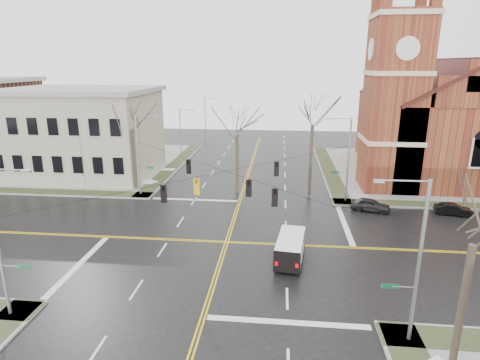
# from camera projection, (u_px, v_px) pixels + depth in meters

# --- Properties ---
(ground) EXTENTS (120.00, 120.00, 0.00)m
(ground) POSITION_uv_depth(u_px,v_px,m) (227.00, 242.00, 33.84)
(ground) COLOR black
(ground) RESTS_ON ground
(sidewalks) EXTENTS (80.00, 80.00, 0.17)m
(sidewalks) POSITION_uv_depth(u_px,v_px,m) (227.00, 241.00, 33.82)
(sidewalks) COLOR gray
(sidewalks) RESTS_ON ground
(road_markings) EXTENTS (100.00, 100.00, 0.01)m
(road_markings) POSITION_uv_depth(u_px,v_px,m) (227.00, 242.00, 33.84)
(road_markings) COLOR gold
(road_markings) RESTS_ON ground
(church) EXTENTS (24.28, 27.48, 27.50)m
(church) POSITION_uv_depth(u_px,v_px,m) (438.00, 112.00, 52.73)
(church) COLOR maroon
(church) RESTS_ON ground
(civic_building_a) EXTENTS (18.00, 14.00, 11.00)m
(civic_building_a) POSITION_uv_depth(u_px,v_px,m) (84.00, 134.00, 53.58)
(civic_building_a) COLOR tan
(civic_building_a) RESTS_ON ground
(signal_pole_ne) EXTENTS (2.75, 0.22, 9.00)m
(signal_pole_ne) POSITION_uv_depth(u_px,v_px,m) (347.00, 158.00, 42.33)
(signal_pole_ne) COLOR gray
(signal_pole_ne) RESTS_ON ground
(signal_pole_nw) EXTENTS (2.75, 0.22, 9.00)m
(signal_pole_nw) POSITION_uv_depth(u_px,v_px,m) (139.00, 153.00, 44.56)
(signal_pole_nw) COLOR gray
(signal_pole_nw) RESTS_ON ground
(signal_pole_se) EXTENTS (2.75, 0.22, 9.00)m
(signal_pole_se) POSITION_uv_depth(u_px,v_px,m) (416.00, 259.00, 20.36)
(signal_pole_se) COLOR gray
(signal_pole_se) RESTS_ON ground
(signal_pole_sw) EXTENTS (2.75, 0.22, 9.00)m
(signal_pole_sw) POSITION_uv_depth(u_px,v_px,m) (0.00, 239.00, 22.59)
(signal_pole_sw) COLOR gray
(signal_pole_sw) RESTS_ON ground
(span_wires) EXTENTS (23.02, 23.02, 0.03)m
(span_wires) POSITION_uv_depth(u_px,v_px,m) (226.00, 171.00, 32.11)
(span_wires) COLOR black
(span_wires) RESTS_ON ground
(traffic_signals) EXTENTS (8.21, 8.26, 1.30)m
(traffic_signals) POSITION_uv_depth(u_px,v_px,m) (225.00, 182.00, 31.69)
(traffic_signals) COLOR black
(traffic_signals) RESTS_ON ground
(streetlight_north_a) EXTENTS (2.30, 0.20, 8.00)m
(streetlight_north_a) POSITION_uv_depth(u_px,v_px,m) (181.00, 133.00, 60.39)
(streetlight_north_a) COLOR gray
(streetlight_north_a) RESTS_ON ground
(streetlight_north_b) EXTENTS (2.30, 0.20, 8.00)m
(streetlight_north_b) POSITION_uv_depth(u_px,v_px,m) (206.00, 116.00, 79.50)
(streetlight_north_b) COLOR gray
(streetlight_north_b) RESTS_ON ground
(cargo_van) EXTENTS (2.50, 5.14, 1.88)m
(cargo_van) POSITION_uv_depth(u_px,v_px,m) (291.00, 246.00, 30.58)
(cargo_van) COLOR white
(cargo_van) RESTS_ON ground
(parked_car_a) EXTENTS (4.17, 2.59, 1.32)m
(parked_car_a) POSITION_uv_depth(u_px,v_px,m) (370.00, 205.00, 40.81)
(parked_car_a) COLOR black
(parked_car_a) RESTS_ON ground
(parked_car_b) EXTENTS (3.64, 1.80, 1.15)m
(parked_car_b) POSITION_uv_depth(u_px,v_px,m) (453.00, 209.00, 39.79)
(parked_car_b) COLOR black
(parked_car_b) RESTS_ON ground
(tree_nw_far) EXTENTS (4.00, 4.00, 10.52)m
(tree_nw_far) POSITION_uv_depth(u_px,v_px,m) (132.00, 126.00, 45.92)
(tree_nw_far) COLOR #362F22
(tree_nw_far) RESTS_ON ground
(tree_nw_near) EXTENTS (4.00, 4.00, 9.95)m
(tree_nw_near) POSITION_uv_depth(u_px,v_px,m) (237.00, 131.00, 45.00)
(tree_nw_near) COLOR #362F22
(tree_nw_near) RESTS_ON ground
(tree_ne) EXTENTS (4.00, 4.00, 11.96)m
(tree_ne) POSITION_uv_depth(u_px,v_px,m) (313.00, 120.00, 43.22)
(tree_ne) COLOR #362F22
(tree_ne) RESTS_ON ground
(tree_se) EXTENTS (4.00, 4.00, 9.84)m
(tree_se) POSITION_uv_depth(u_px,v_px,m) (475.00, 236.00, 17.75)
(tree_se) COLOR #362F22
(tree_se) RESTS_ON ground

